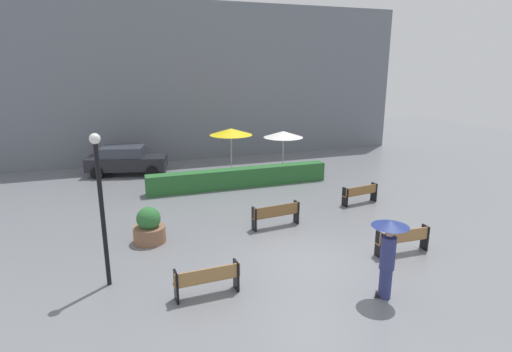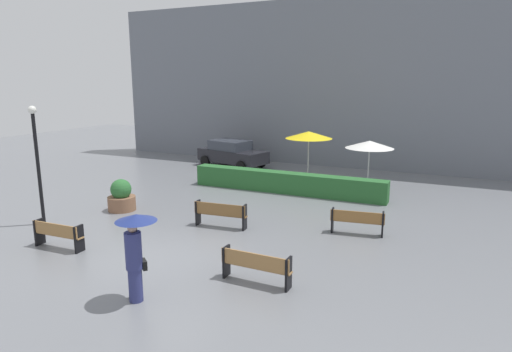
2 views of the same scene
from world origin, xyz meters
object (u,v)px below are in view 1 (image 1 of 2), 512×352
at_px(patio_umbrella_white, 283,134).
at_px(parked_car, 126,160).
at_px(bench_far_right, 360,193).
at_px(planter_pot, 149,227).
at_px(bench_mid_center, 276,214).
at_px(patio_umbrella_yellow, 231,132).
at_px(pedestrian_with_umbrella, 388,249).
at_px(bench_near_right, 403,239).
at_px(lamp_post, 101,196).
at_px(bench_near_left, 207,279).

bearing_deg(patio_umbrella_white, parked_car, 164.74).
relative_size(bench_far_right, planter_pot, 1.42).
distance_m(bench_mid_center, patio_umbrella_yellow, 8.10).
bearing_deg(pedestrian_with_umbrella, parked_car, 110.13).
height_order(bench_near_right, parked_car, parked_car).
bearing_deg(bench_mid_center, patio_umbrella_white, 65.04).
xyz_separation_m(pedestrian_with_umbrella, patio_umbrella_white, (2.77, 13.09, 0.80)).
xyz_separation_m(bench_mid_center, patio_umbrella_white, (3.59, 7.71, 1.60)).
bearing_deg(parked_car, patio_umbrella_yellow, -21.60).
height_order(bench_far_right, pedestrian_with_umbrella, pedestrian_with_umbrella).
bearing_deg(lamp_post, bench_near_left, -31.68).
relative_size(bench_near_left, patio_umbrella_white, 0.75).
bearing_deg(pedestrian_with_umbrella, patio_umbrella_white, 78.07).
bearing_deg(bench_far_right, bench_mid_center, -164.16).
xyz_separation_m(bench_mid_center, patio_umbrella_yellow, (0.60, 7.86, 1.88)).
height_order(bench_far_right, parked_car, parked_car).
bearing_deg(patio_umbrella_yellow, bench_near_right, -78.28).
relative_size(planter_pot, patio_umbrella_white, 0.54).
bearing_deg(lamp_post, planter_pot, 61.99).
bearing_deg(bench_mid_center, lamp_post, -158.53).
bearing_deg(bench_mid_center, bench_near_right, -49.44).
bearing_deg(bench_near_right, bench_far_right, 71.95).
distance_m(bench_far_right, lamp_post, 11.18).
distance_m(bench_mid_center, planter_pot, 4.57).
relative_size(bench_mid_center, bench_far_right, 1.08).
height_order(bench_near_left, pedestrian_with_umbrella, pedestrian_with_umbrella).
distance_m(bench_near_right, parked_car, 15.52).
bearing_deg(patio_umbrella_yellow, pedestrian_with_umbrella, -89.02).
xyz_separation_m(bench_near_left, patio_umbrella_white, (7.09, 11.52, 1.64)).
xyz_separation_m(bench_far_right, lamp_post, (-10.38, -3.59, 2.06)).
xyz_separation_m(pedestrian_with_umbrella, planter_pot, (-5.39, 5.58, -0.80)).
relative_size(planter_pot, patio_umbrella_yellow, 0.48).
distance_m(patio_umbrella_yellow, parked_car, 6.03).
bearing_deg(bench_near_left, bench_mid_center, 47.45).
relative_size(bench_near_left, pedestrian_with_umbrella, 0.83).
xyz_separation_m(patio_umbrella_white, parked_car, (-8.41, 2.29, -1.31)).
distance_m(pedestrian_with_umbrella, patio_umbrella_yellow, 13.28).
height_order(bench_mid_center, planter_pot, planter_pot).
bearing_deg(planter_pot, pedestrian_with_umbrella, -45.99).
bearing_deg(patio_umbrella_white, lamp_post, -133.43).
bearing_deg(bench_near_right, parked_car, 119.99).
xyz_separation_m(bench_far_right, pedestrian_with_umbrella, (-3.65, -6.65, 0.84)).
height_order(lamp_post, patio_umbrella_yellow, lamp_post).
distance_m(lamp_post, patio_umbrella_yellow, 12.09).
distance_m(bench_near_left, parked_car, 13.88).
relative_size(bench_mid_center, parked_car, 0.42).
xyz_separation_m(bench_far_right, patio_umbrella_white, (-0.88, 6.44, 1.64)).
distance_m(bench_far_right, bench_near_right, 4.95).
bearing_deg(bench_mid_center, bench_near_left, -132.55).
bearing_deg(bench_near_left, patio_umbrella_white, 58.40).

